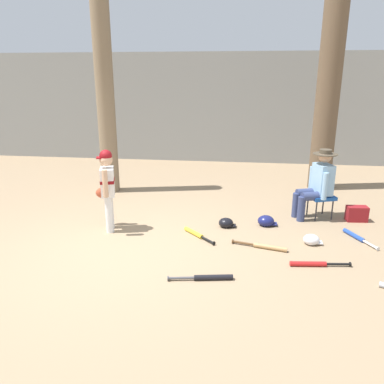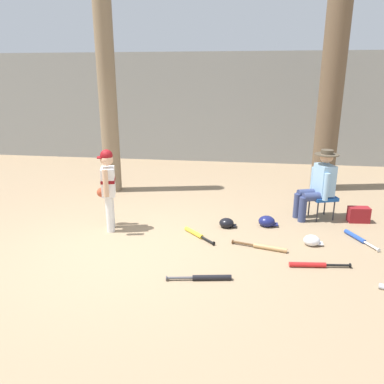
# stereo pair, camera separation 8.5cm
# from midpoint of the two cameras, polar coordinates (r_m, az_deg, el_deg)

# --- Properties ---
(ground_plane) EXTENTS (60.00, 60.00, 0.00)m
(ground_plane) POSITION_cam_midpoint_polar(r_m,az_deg,el_deg) (5.48, -10.59, -8.91)
(ground_plane) COLOR #937A5B
(concrete_back_wall) EXTENTS (18.00, 0.36, 2.99)m
(concrete_back_wall) POSITION_cam_midpoint_polar(r_m,az_deg,el_deg) (11.05, -1.01, 12.53)
(concrete_back_wall) COLOR gray
(concrete_back_wall) RESTS_ON ground
(tree_near_player) EXTENTS (0.49, 0.49, 4.78)m
(tree_near_player) POSITION_cam_midpoint_polar(r_m,az_deg,el_deg) (8.05, -13.29, 15.08)
(tree_near_player) COLOR #7F6B51
(tree_near_player) RESTS_ON ground
(tree_behind_spectator) EXTENTS (0.72, 0.72, 4.63)m
(tree_behind_spectator) POSITION_cam_midpoint_polar(r_m,az_deg,el_deg) (8.54, 19.42, 13.36)
(tree_behind_spectator) COLOR brown
(tree_behind_spectator) RESTS_ON ground
(young_ballplayer) EXTENTS (0.43, 0.57, 1.31)m
(young_ballplayer) POSITION_cam_midpoint_polar(r_m,az_deg,el_deg) (6.06, -13.02, 1.02)
(young_ballplayer) COLOR white
(young_ballplayer) RESTS_ON ground
(folding_stool) EXTENTS (0.51, 0.51, 0.41)m
(folding_stool) POSITION_cam_midpoint_polar(r_m,az_deg,el_deg) (6.90, 18.44, -0.76)
(folding_stool) COLOR #194C9E
(folding_stool) RESTS_ON ground
(seated_spectator) EXTENTS (0.68, 0.53, 1.20)m
(seated_spectator) POSITION_cam_midpoint_polar(r_m,az_deg,el_deg) (6.78, 17.93, 1.41)
(seated_spectator) COLOR navy
(seated_spectator) RESTS_ON ground
(handbag_beside_stool) EXTENTS (0.35, 0.21, 0.26)m
(handbag_beside_stool) POSITION_cam_midpoint_polar(r_m,az_deg,el_deg) (7.02, 23.19, -3.01)
(handbag_beside_stool) COLOR maroon
(handbag_beside_stool) RESTS_ON ground
(bat_red_barrel) EXTENTS (0.79, 0.15, 0.07)m
(bat_red_barrel) POSITION_cam_midpoint_polar(r_m,az_deg,el_deg) (5.25, 17.25, -10.27)
(bat_red_barrel) COLOR red
(bat_red_barrel) RESTS_ON ground
(bat_black_composite) EXTENTS (0.79, 0.19, 0.07)m
(bat_black_composite) POSITION_cam_midpoint_polar(r_m,az_deg,el_deg) (4.72, 1.93, -12.71)
(bat_black_composite) COLOR black
(bat_black_composite) RESTS_ON ground
(bat_wood_tan) EXTENTS (0.79, 0.26, 0.07)m
(bat_wood_tan) POSITION_cam_midpoint_polar(r_m,az_deg,el_deg) (5.57, 10.58, -8.07)
(bat_wood_tan) COLOR tan
(bat_wood_tan) RESTS_ON ground
(bat_blue_youth) EXTENTS (0.35, 0.68, 0.07)m
(bat_blue_youth) POSITION_cam_midpoint_polar(r_m,az_deg,el_deg) (6.30, 23.09, -6.19)
(bat_blue_youth) COLOR #2347AD
(bat_blue_youth) RESTS_ON ground
(bat_yellow_trainer) EXTENTS (0.54, 0.55, 0.07)m
(bat_yellow_trainer) POSITION_cam_midpoint_polar(r_m,az_deg,el_deg) (5.90, 0.16, -6.29)
(bat_yellow_trainer) COLOR yellow
(bat_yellow_trainer) RESTS_ON ground
(batting_helmet_white) EXTENTS (0.28, 0.21, 0.16)m
(batting_helmet_white) POSITION_cam_midpoint_polar(r_m,az_deg,el_deg) (5.87, 17.11, -6.86)
(batting_helmet_white) COLOR silver
(batting_helmet_white) RESTS_ON ground
(batting_helmet_navy) EXTENTS (0.32, 0.25, 0.18)m
(batting_helmet_navy) POSITION_cam_midpoint_polar(r_m,az_deg,el_deg) (6.39, 10.69, -4.30)
(batting_helmet_navy) COLOR navy
(batting_helmet_navy) RESTS_ON ground
(batting_helmet_black) EXTENTS (0.28, 0.22, 0.16)m
(batting_helmet_black) POSITION_cam_midpoint_polar(r_m,az_deg,el_deg) (6.24, 4.76, -4.65)
(batting_helmet_black) COLOR black
(batting_helmet_black) RESTS_ON ground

